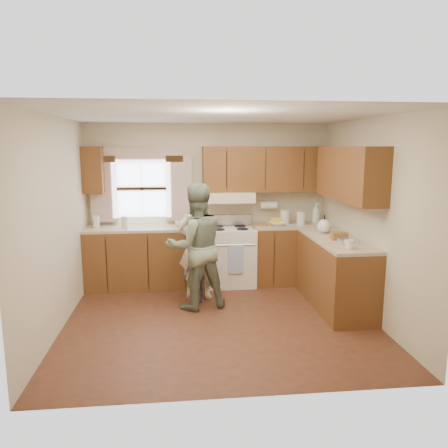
{
  "coord_description": "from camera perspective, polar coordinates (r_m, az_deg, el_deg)",
  "views": [
    {
      "loc": [
        -0.49,
        -5.17,
        2.15
      ],
      "look_at": [
        0.1,
        0.4,
        1.15
      ],
      "focal_mm": 35.0,
      "sensor_mm": 36.0,
      "label": 1
    }
  ],
  "objects": [
    {
      "name": "kitchen_fixtures",
      "position": [
        6.48,
        3.9,
        -1.59
      ],
      "size": [
        3.8,
        2.25,
        2.15
      ],
      "color": "#43260E",
      "rests_on": "ground"
    },
    {
      "name": "stove",
      "position": [
        6.87,
        0.75,
        -4.08
      ],
      "size": [
        0.76,
        0.67,
        1.07
      ],
      "color": "silver",
      "rests_on": "ground"
    },
    {
      "name": "room",
      "position": [
        5.27,
        -0.62,
        0.29
      ],
      "size": [
        3.8,
        3.8,
        3.8
      ],
      "color": "#472316",
      "rests_on": "ground"
    },
    {
      "name": "child",
      "position": [
        6.09,
        -3.38,
        -6.54
      ],
      "size": [
        0.51,
        0.43,
        0.81
      ],
      "primitive_type": "imported",
      "rotation": [
        0.0,
        0.0,
        3.73
      ],
      "color": "slate",
      "rests_on": "ground"
    },
    {
      "name": "woman_right",
      "position": [
        5.8,
        -3.68,
        -2.97
      ],
      "size": [
        0.95,
        0.82,
        1.68
      ],
      "primitive_type": "imported",
      "rotation": [
        0.0,
        0.0,
        3.4
      ],
      "color": "#253E28",
      "rests_on": "ground"
    },
    {
      "name": "woman_left",
      "position": [
        6.19,
        -3.49,
        -2.87
      ],
      "size": [
        0.62,
        0.48,
        1.52
      ],
      "primitive_type": "imported",
      "rotation": [
        0.0,
        0.0,
        2.92
      ],
      "color": "white",
      "rests_on": "ground"
    }
  ]
}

